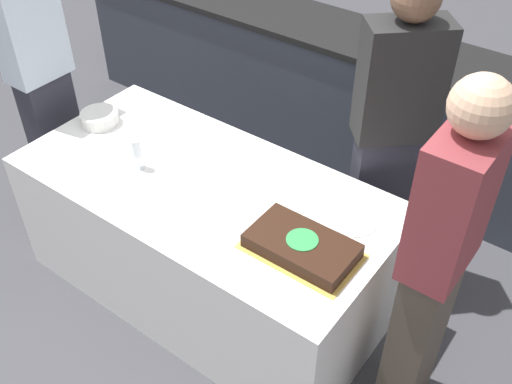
# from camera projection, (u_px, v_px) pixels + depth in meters

# --- Properties ---
(ground_plane) EXTENTS (14.00, 14.00, 0.00)m
(ground_plane) POSITION_uv_depth(u_px,v_px,m) (211.00, 285.00, 3.37)
(ground_plane) COLOR #424247
(back_counter) EXTENTS (4.40, 0.58, 0.92)m
(back_counter) POSITION_uv_depth(u_px,v_px,m) (354.00, 99.00, 4.02)
(back_counter) COLOR #333842
(back_counter) RESTS_ON ground_plane
(dining_table) EXTENTS (1.89, 0.93, 0.75)m
(dining_table) POSITION_uv_depth(u_px,v_px,m) (207.00, 238.00, 3.13)
(dining_table) COLOR white
(dining_table) RESTS_ON ground_plane
(cake) EXTENTS (0.49, 0.30, 0.07)m
(cake) POSITION_uv_depth(u_px,v_px,m) (302.00, 246.00, 2.51)
(cake) COLOR gold
(cake) RESTS_ON dining_table
(plate_stack) EXTENTS (0.20, 0.20, 0.07)m
(plate_stack) POSITION_uv_depth(u_px,v_px,m) (100.00, 118.00, 3.27)
(plate_stack) COLOR white
(plate_stack) RESTS_ON dining_table
(wine_glass) EXTENTS (0.06, 0.06, 0.17)m
(wine_glass) POSITION_uv_depth(u_px,v_px,m) (137.00, 149.00, 2.91)
(wine_glass) COLOR white
(wine_glass) RESTS_ON dining_table
(side_plate_near_cake) EXTENTS (0.21, 0.21, 0.00)m
(side_plate_near_cake) POSITION_uv_depth(u_px,v_px,m) (354.00, 221.00, 2.68)
(side_plate_near_cake) COLOR white
(side_plate_near_cake) RESTS_ON dining_table
(person_cutting_cake) EXTENTS (0.42, 0.41, 1.71)m
(person_cutting_cake) POSITION_uv_depth(u_px,v_px,m) (391.00, 137.00, 2.93)
(person_cutting_cake) COLOR #282833
(person_cutting_cake) RESTS_ON ground_plane
(person_seated_left) EXTENTS (0.21, 0.33, 1.75)m
(person_seated_left) POSITION_uv_depth(u_px,v_px,m) (41.00, 79.00, 3.31)
(person_seated_left) COLOR #282833
(person_seated_left) RESTS_ON ground_plane
(person_seated_right) EXTENTS (0.21, 0.35, 1.71)m
(person_seated_right) POSITION_uv_depth(u_px,v_px,m) (436.00, 268.00, 2.26)
(person_seated_right) COLOR #4C4238
(person_seated_right) RESTS_ON ground_plane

